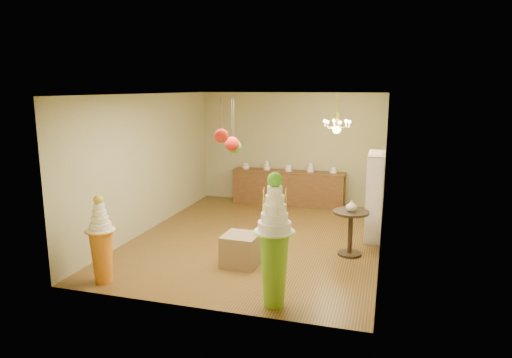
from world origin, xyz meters
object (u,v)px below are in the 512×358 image
(pedestal_green, at_px, (274,252))
(sideboard, at_px, (288,187))
(pedestal_orange, at_px, (102,248))
(round_table, at_px, (350,227))

(pedestal_green, height_order, sideboard, pedestal_green)
(pedestal_green, bearing_deg, pedestal_orange, 180.00)
(pedestal_green, relative_size, pedestal_orange, 1.35)
(pedestal_green, xyz_separation_m, round_table, (0.88, 2.38, -0.26))
(pedestal_orange, xyz_separation_m, sideboard, (1.80, 5.82, -0.10))
(sideboard, relative_size, round_table, 3.52)
(pedestal_green, bearing_deg, round_table, 69.65)
(pedestal_green, bearing_deg, sideboard, 100.41)
(pedestal_orange, relative_size, sideboard, 0.48)
(pedestal_orange, bearing_deg, sideboard, 72.78)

